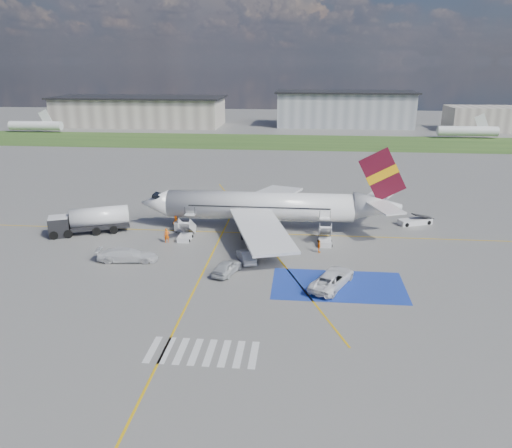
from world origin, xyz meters
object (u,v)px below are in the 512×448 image
object	(u,v)px
airliner	(271,206)
van_white_b	(127,253)
gpu_cart	(182,227)
belt_loader	(415,222)
van_white_a	(332,276)
car_silver_a	(227,267)
fuel_tanker	(90,223)
car_silver_b	(246,256)

from	to	relation	value
airliner	van_white_b	world-z (taller)	airliner
gpu_cart	belt_loader	size ratio (longest dim) A/B	0.38
van_white_a	van_white_b	bearing A→B (deg)	14.25
van_white_a	van_white_b	xyz separation A→B (m)	(-23.90, 4.59, -0.03)
airliner	van_white_a	xyz separation A→B (m)	(7.82, -18.15, -2.31)
belt_loader	car_silver_a	xyz separation A→B (m)	(-24.66, -20.42, 0.40)
belt_loader	car_silver_a	world-z (taller)	car_silver_a
car_silver_a	van_white_b	world-z (taller)	van_white_b
fuel_tanker	gpu_cart	xyz separation A→B (m)	(12.45, 1.72, -0.82)
car_silver_b	van_white_a	bearing A→B (deg)	129.09
fuel_tanker	gpu_cart	distance (m)	12.59
belt_loader	van_white_b	xyz separation A→B (m)	(-37.00, -17.88, 0.66)
airliner	car_silver_a	distance (m)	16.74
belt_loader	fuel_tanker	bearing A→B (deg)	168.33
fuel_tanker	van_white_b	world-z (taller)	fuel_tanker
car_silver_a	car_silver_b	distance (m)	4.12
airliner	car_silver_b	size ratio (longest dim) A/B	8.43
fuel_tanker	van_white_b	distance (m)	12.79
car_silver_a	airliner	bearing A→B (deg)	-83.86
fuel_tanker	car_silver_a	distance (m)	24.15
car_silver_b	gpu_cart	bearing A→B (deg)	-64.90
fuel_tanker	belt_loader	distance (m)	46.37
gpu_cart	van_white_a	bearing A→B (deg)	-21.99
fuel_tanker	airliner	bearing A→B (deg)	-13.77
car_silver_b	van_white_a	world-z (taller)	van_white_a
car_silver_a	gpu_cart	bearing A→B (deg)	-39.13
car_silver_a	car_silver_b	xyz separation A→B (m)	(1.72, 3.74, -0.07)
gpu_cart	fuel_tanker	bearing A→B (deg)	-155.91
airliner	fuel_tanker	world-z (taller)	airliner
fuel_tanker	van_white_b	bearing A→B (deg)	-71.00
belt_loader	van_white_a	bearing A→B (deg)	-142.38
car_silver_a	car_silver_b	world-z (taller)	car_silver_a
belt_loader	van_white_b	bearing A→B (deg)	-176.33
car_silver_a	van_white_a	world-z (taller)	van_white_a
gpu_cart	van_white_b	xyz separation A→B (m)	(-3.86, -11.19, 0.36)
van_white_a	van_white_b	distance (m)	24.33
gpu_cart	car_silver_a	size ratio (longest dim) A/B	0.44
car_silver_b	van_white_b	size ratio (longest dim) A/B	0.81
gpu_cart	van_white_b	bearing A→B (deg)	-92.81
fuel_tanker	car_silver_b	bearing A→B (deg)	-43.28
fuel_tanker	van_white_a	distance (m)	35.40
van_white_a	gpu_cart	bearing A→B (deg)	-13.11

